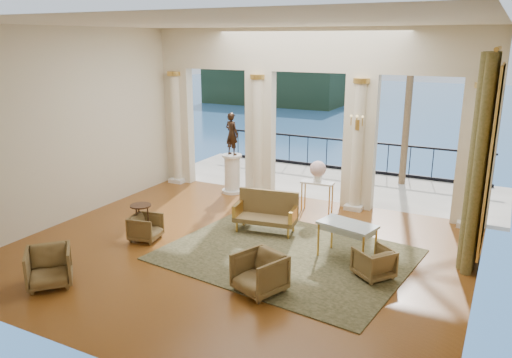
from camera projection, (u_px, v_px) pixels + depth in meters
The scene contains 23 objects.
floor at pixel (237, 251), 10.28m from camera, with size 9.00×9.00×0.00m, color #552F0D.
room_walls at pixel (203, 120), 8.54m from camera, with size 9.00×9.00×9.00m.
arcade at pixel (308, 104), 12.85m from camera, with size 9.00×0.56×4.50m.
terrace at pixel (330, 183), 15.26m from camera, with size 10.00×3.60×0.10m, color #A49986.
balustrade at pixel (346, 158), 16.51m from camera, with size 9.00×0.06×1.03m.
palm_tree at pixel (413, 43), 13.94m from camera, with size 2.00×2.00×4.50m.
headland at pixel (285, 83), 84.22m from camera, with size 22.00×18.00×6.00m, color black.
sea at pixel (469, 122), 63.27m from camera, with size 160.00×160.00×0.00m, color #205387.
curtain at pixel (479, 163), 9.13m from camera, with size 0.33×1.40×4.09m.
window_frame at pixel (491, 160), 9.03m from camera, with size 0.04×1.60×3.40m, color gold.
wall_sconce at pixel (357, 124), 12.06m from camera, with size 0.30×0.11×0.33m.
rug at pixel (286, 255), 10.08m from camera, with size 4.69×3.65×0.02m, color #282E18.
armchair_a at pixel (49, 265), 8.76m from camera, with size 0.74×0.69×0.76m, color #4D401F.
armchair_b at pixel (260, 271), 8.52m from camera, with size 0.75×0.70×0.77m, color #4D401F.
armchair_c at pixel (374, 261), 9.06m from camera, with size 0.61×0.57×0.63m, color #4D401F.
armchair_d at pixel (146, 226), 10.77m from camera, with size 0.60×0.56×0.62m, color #4D401F.
settee at pixel (267, 212), 11.23m from camera, with size 1.46×0.80×0.92m.
game_table at pixel (347, 227), 9.72m from camera, with size 1.21×0.84×0.75m.
pedestal at pixel (232, 174), 14.06m from camera, with size 0.60×0.60×1.10m.
statue at pixel (232, 134), 13.75m from camera, with size 0.43×0.28×1.17m, color black.
console_table at pixel (317, 187), 12.45m from camera, with size 0.84×0.37×0.78m.
urn at pixel (318, 170), 12.33m from camera, with size 0.40×0.40×0.53m.
side_table at pixel (141, 209), 10.83m from camera, with size 0.46×0.46×0.74m.
Camera 1 is at (4.69, -8.26, 4.22)m, focal length 35.00 mm.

